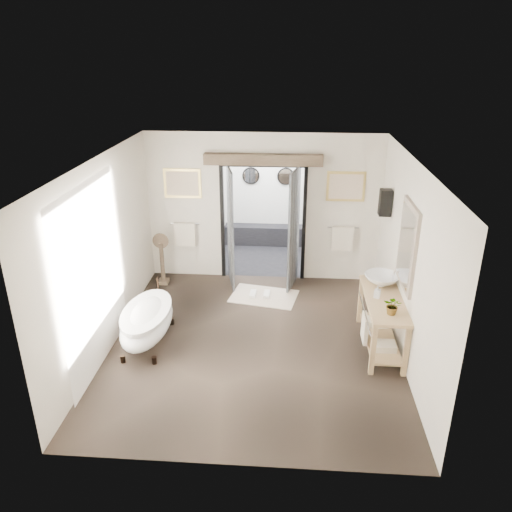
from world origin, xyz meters
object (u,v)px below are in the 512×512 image
at_px(vanity, 380,318).
at_px(basin, 382,280).
at_px(rug, 264,296).
at_px(clawfoot_tub, 147,321).

relative_size(vanity, basin, 2.92).
bearing_deg(rug, basin, -30.09).
relative_size(clawfoot_tub, basin, 2.94).
distance_m(clawfoot_tub, basin, 3.74).
bearing_deg(vanity, basin, 84.32).
bearing_deg(clawfoot_tub, basin, 8.97).
height_order(vanity, rug, vanity).
bearing_deg(clawfoot_tub, rug, 44.27).
height_order(vanity, basin, basin).
xyz_separation_m(rug, basin, (1.92, -1.11, 0.94)).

